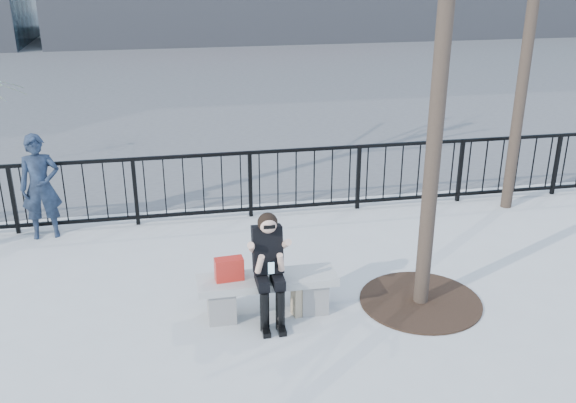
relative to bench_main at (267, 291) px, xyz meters
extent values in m
plane|color=#A6A6A1|center=(0.00, 0.00, -0.30)|extent=(120.00, 120.00, 0.00)
cube|color=#474747|center=(0.00, 15.00, -0.30)|extent=(60.00, 23.00, 0.01)
cube|color=black|center=(0.00, 3.00, 0.78)|extent=(14.00, 0.05, 0.05)
cube|color=black|center=(0.00, 3.00, -0.18)|extent=(14.00, 0.05, 0.05)
cube|color=#2D2D30|center=(3.00, 21.96, 0.90)|extent=(18.00, 0.08, 2.40)
cylinder|color=black|center=(1.90, -0.10, -0.29)|extent=(1.50, 1.50, 0.02)
cube|color=slate|center=(-0.55, 0.00, -0.10)|extent=(0.32, 0.38, 0.40)
cube|color=slate|center=(0.55, 0.00, -0.10)|extent=(0.32, 0.38, 0.40)
cube|color=gray|center=(0.00, 0.00, 0.14)|extent=(1.65, 0.46, 0.09)
cube|color=red|center=(-0.44, 0.02, 0.32)|extent=(0.34, 0.18, 0.27)
cube|color=#CBAE8F|center=(0.49, -0.07, -0.10)|extent=(0.44, 0.24, 0.40)
imported|color=black|center=(-2.94, 2.80, 0.50)|extent=(0.62, 0.45, 1.60)
camera|label=1|loc=(-1.00, -6.59, 3.80)|focal=40.00mm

